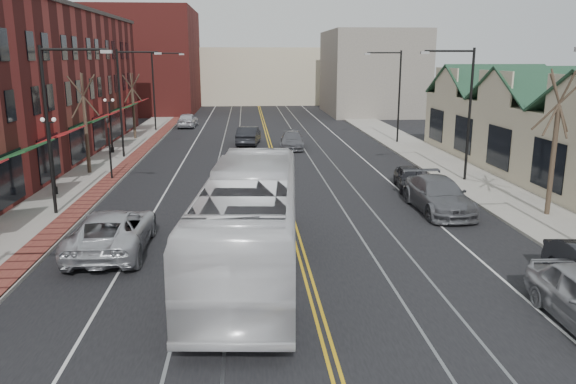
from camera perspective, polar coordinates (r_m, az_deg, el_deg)
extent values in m
cube|color=gray|center=(33.74, -21.24, -0.28)|extent=(4.00, 120.00, 0.15)
cube|color=gray|center=(35.21, 19.43, 0.42)|extent=(4.00, 120.00, 0.15)
cube|color=maroon|center=(82.54, -14.36, 12.76)|extent=(14.00, 18.00, 14.00)
cube|color=beige|center=(96.43, -3.12, 11.73)|extent=(22.00, 14.00, 9.00)
cube|color=slate|center=(78.28, 8.50, 11.90)|extent=(12.00, 16.00, 11.00)
cylinder|color=black|center=(29.13, -23.21, 5.64)|extent=(0.16, 0.16, 8.00)
cylinder|color=black|center=(28.48, -21.00, 13.37)|extent=(3.00, 0.12, 0.12)
cube|color=#999999|center=(28.10, -17.97, 13.41)|extent=(0.50, 0.25, 0.15)
cylinder|color=black|center=(44.50, -16.68, 8.55)|extent=(0.16, 0.16, 8.00)
cylinder|color=black|center=(44.07, -15.06, 13.57)|extent=(3.00, 0.12, 0.12)
cube|color=#999999|center=(43.83, -13.07, 13.55)|extent=(0.50, 0.25, 0.15)
cylinder|color=black|center=(60.20, -13.49, 9.92)|extent=(0.16, 0.16, 8.00)
cylinder|color=black|center=(59.88, -12.24, 13.61)|extent=(3.00, 0.12, 0.12)
cube|color=#999999|center=(59.70, -10.76, 13.58)|extent=(0.50, 0.25, 0.15)
cylinder|color=black|center=(36.19, 17.95, 7.43)|extent=(0.16, 0.16, 8.00)
cylinder|color=black|center=(35.49, 16.10, 13.60)|extent=(3.00, 0.12, 0.12)
cube|color=#999999|center=(35.00, 13.72, 13.59)|extent=(0.50, 0.25, 0.15)
cylinder|color=black|center=(51.32, 11.23, 9.46)|extent=(0.16, 0.16, 8.00)
cylinder|color=black|center=(50.82, 9.75, 13.77)|extent=(3.00, 0.12, 0.12)
cube|color=#999999|center=(50.48, 8.05, 13.72)|extent=(0.50, 0.25, 0.15)
cylinder|color=black|center=(33.92, -22.57, 0.15)|extent=(0.28, 0.28, 0.40)
cylinder|color=black|center=(33.58, -22.85, 3.14)|extent=(0.14, 0.14, 4.00)
cube|color=black|center=(33.31, -23.17, 6.52)|extent=(0.60, 0.06, 0.06)
sphere|color=white|center=(33.40, -23.68, 6.74)|extent=(0.24, 0.24, 0.24)
sphere|color=white|center=(33.20, -22.70, 6.80)|extent=(0.24, 0.24, 0.24)
cylinder|color=black|center=(47.17, -17.41, 4.10)|extent=(0.28, 0.28, 0.40)
cylinder|color=black|center=(46.92, -17.56, 6.27)|extent=(0.14, 0.14, 4.00)
cube|color=black|center=(46.73, -17.74, 8.70)|extent=(0.60, 0.06, 0.06)
sphere|color=white|center=(46.79, -18.11, 8.86)|extent=(0.24, 0.24, 0.24)
sphere|color=white|center=(46.65, -17.39, 8.90)|extent=(0.24, 0.24, 0.24)
cylinder|color=#382B21|center=(39.10, -19.78, 5.41)|extent=(0.24, 0.24, 4.90)
cylinder|color=#382B21|center=(38.86, -20.08, 9.13)|extent=(0.58, 1.37, 2.90)
cylinder|color=#382B21|center=(38.86, -20.08, 9.13)|extent=(1.60, 0.66, 2.78)
cylinder|color=#382B21|center=(38.86, -20.08, 9.13)|extent=(0.53, 1.23, 2.96)
cylinder|color=#382B21|center=(38.86, -20.08, 9.13)|extent=(1.69, 1.03, 2.64)
cylinder|color=#382B21|center=(38.86, -20.08, 9.13)|extent=(1.78, 1.29, 2.48)
cylinder|color=#382B21|center=(54.61, -15.40, 7.65)|extent=(0.24, 0.24, 4.55)
cylinder|color=#382B21|center=(54.43, -15.56, 10.14)|extent=(0.55, 1.28, 2.69)
cylinder|color=#382B21|center=(54.43, -15.56, 10.14)|extent=(1.49, 0.62, 2.58)
cylinder|color=#382B21|center=(54.43, -15.56, 10.14)|extent=(0.50, 1.15, 2.75)
cylinder|color=#382B21|center=(54.43, -15.56, 10.14)|extent=(1.57, 0.97, 2.45)
cylinder|color=#382B21|center=(54.43, -15.56, 10.14)|extent=(1.66, 1.20, 2.30)
cylinder|color=#382B21|center=(29.66, 25.29, 2.87)|extent=(0.24, 0.24, 5.25)
cylinder|color=#382B21|center=(29.34, 25.83, 8.10)|extent=(0.61, 1.46, 3.10)
cylinder|color=#382B21|center=(29.34, 25.83, 8.10)|extent=(1.70, 0.70, 2.97)
cylinder|color=#382B21|center=(29.34, 25.83, 8.10)|extent=(0.56, 1.31, 3.17)
cylinder|color=#382B21|center=(29.34, 25.83, 8.10)|extent=(1.80, 1.10, 2.82)
cylinder|color=#382B21|center=(29.34, 25.83, 8.10)|extent=(1.90, 1.37, 2.65)
cylinder|color=black|center=(36.84, -17.62, 3.78)|extent=(0.12, 0.12, 3.20)
imported|color=black|center=(36.60, -17.82, 6.47)|extent=(0.18, 0.15, 0.90)
imported|color=white|center=(20.19, -3.84, -2.97)|extent=(4.29, 13.77, 3.77)
imported|color=silver|center=(23.52, -17.41, -3.79)|extent=(2.94, 6.20, 1.71)
imported|color=#5D5E64|center=(29.21, 15.02, -0.30)|extent=(2.49, 5.89, 1.70)
imported|color=black|center=(33.73, 12.34, 1.40)|extent=(2.09, 4.20, 1.37)
imported|color=black|center=(50.04, -4.02, 5.74)|extent=(2.31, 5.11, 1.63)
imported|color=#5C5C63|center=(47.75, 0.41, 5.27)|extent=(2.40, 5.06, 1.42)
imported|color=silver|center=(63.45, -10.15, 7.22)|extent=(2.12, 4.80, 1.60)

